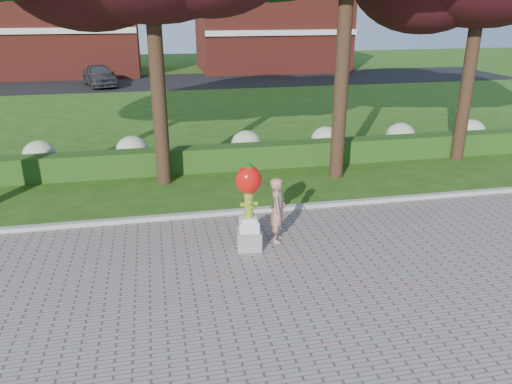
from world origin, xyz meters
TOP-DOWN VIEW (x-y plane):
  - ground at (0.00, 0.00)m, footprint 100.00×100.00m
  - curb at (0.00, 3.00)m, footprint 40.00×0.18m
  - lawn_hedge at (0.00, 7.00)m, footprint 24.00×0.70m
  - hydrangea_row at (0.57, 8.00)m, footprint 20.10×1.10m
  - street at (0.00, 28.00)m, footprint 50.00×8.00m
  - building_left at (-10.00, 34.00)m, footprint 14.00×8.00m
  - building_right at (8.00, 34.00)m, footprint 12.00×8.00m
  - hydrant_sculpture at (-0.26, 0.98)m, footprint 0.61×0.61m
  - woman at (0.47, 1.22)m, footprint 0.52×0.65m
  - parked_car at (-5.61, 26.81)m, footprint 2.90×4.59m

SIDE VIEW (x-z plane):
  - ground at x=0.00m, z-range 0.00..0.00m
  - street at x=0.00m, z-range 0.00..0.02m
  - curb at x=0.00m, z-range 0.00..0.15m
  - lawn_hedge at x=0.00m, z-range 0.00..0.80m
  - hydrangea_row at x=0.57m, z-range 0.06..1.04m
  - parked_car at x=-5.61m, z-range 0.02..1.48m
  - woman at x=0.47m, z-range 0.04..1.59m
  - hydrant_sculpture at x=-0.26m, z-range 0.10..2.12m
  - building_right at x=8.00m, z-range 0.00..6.40m
  - building_left at x=-10.00m, z-range 0.00..7.00m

